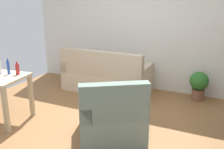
# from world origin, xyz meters

# --- Properties ---
(ground_plane) EXTENTS (5.20, 4.40, 0.02)m
(ground_plane) POSITION_xyz_m (0.00, 0.00, -0.01)
(ground_plane) COLOR olive
(wall_rear) EXTENTS (5.20, 0.10, 2.70)m
(wall_rear) POSITION_xyz_m (0.00, 2.20, 1.35)
(wall_rear) COLOR silver
(wall_rear) RESTS_ON ground_plane
(couch) EXTENTS (1.82, 0.84, 0.92)m
(couch) POSITION_xyz_m (-0.56, 1.59, 0.31)
(couch) COLOR beige
(couch) RESTS_ON ground_plane
(potted_plant) EXTENTS (0.36, 0.36, 0.57)m
(potted_plant) POSITION_xyz_m (1.31, 1.90, 0.33)
(potted_plant) COLOR brown
(potted_plant) RESTS_ON ground_plane
(armchair) EXTENTS (1.21, 1.20, 0.92)m
(armchair) POSITION_xyz_m (0.38, -0.11, 0.32)
(armchair) COLOR slate
(armchair) RESTS_ON ground_plane
(bottle_blue) EXTENTS (0.04, 0.04, 0.25)m
(bottle_blue) POSITION_xyz_m (-1.40, -0.21, 0.87)
(bottle_blue) COLOR #2347A3
(bottle_blue) RESTS_ON desk
(bottle_red) EXTENTS (0.06, 0.06, 0.21)m
(bottle_red) POSITION_xyz_m (-1.25, -0.17, 0.85)
(bottle_red) COLOR #AD2323
(bottle_red) RESTS_ON desk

